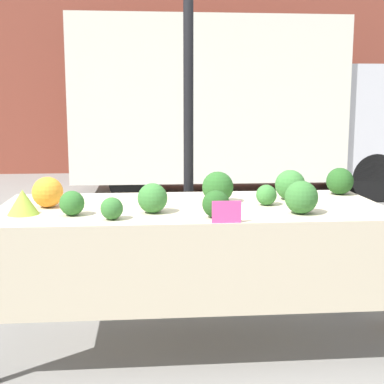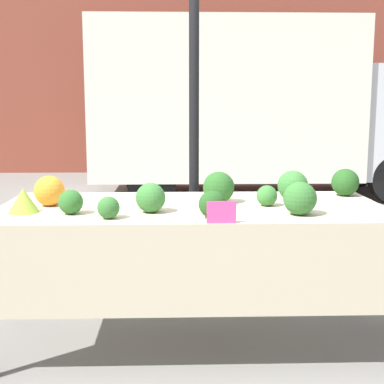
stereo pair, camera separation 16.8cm
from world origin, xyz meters
name	(u,v)px [view 1 (the left image)]	position (x,y,z in m)	size (l,w,h in m)	color
ground_plane	(192,339)	(0.00, 0.00, 0.00)	(40.00, 40.00, 0.00)	gray
building_facade	(158,58)	(0.00, 8.36, 2.36)	(16.00, 0.60, 4.71)	brown
tent_pole	(188,143)	(0.04, 0.70, 1.14)	(0.07, 0.07, 2.28)	black
parked_truck	(231,106)	(1.05, 5.23, 1.39)	(5.04, 2.00, 2.60)	silver
market_table	(193,223)	(0.00, -0.07, 0.74)	(2.23, 0.98, 0.83)	beige
orange_cauliflower	(48,192)	(-0.83, 0.02, 0.91)	(0.18, 0.18, 0.18)	orange
romanesco_head	(23,202)	(-0.92, -0.17, 0.89)	(0.17, 0.17, 0.13)	#93B238
broccoli_head_0	(340,181)	(1.00, 0.30, 0.91)	(0.18, 0.18, 0.18)	#23511E
broccoli_head_1	(266,195)	(0.43, -0.03, 0.89)	(0.12, 0.12, 0.12)	#387533
broccoli_head_2	(301,197)	(0.57, -0.28, 0.92)	(0.18, 0.18, 0.18)	#336B2D
broccoli_head_3	(290,185)	(0.62, 0.14, 0.92)	(0.19, 0.19, 0.19)	#387533
broccoli_head_4	(112,208)	(-0.44, -0.35, 0.88)	(0.12, 0.12, 0.12)	#336B2D
broccoli_head_5	(216,204)	(0.10, -0.34, 0.90)	(0.14, 0.14, 0.14)	#23511E
broccoli_head_6	(218,187)	(0.16, 0.08, 0.92)	(0.19, 0.19, 0.19)	#285B23
broccoli_head_7	(153,198)	(-0.23, -0.19, 0.91)	(0.16, 0.16, 0.16)	#387533
broccoli_head_8	(72,203)	(-0.66, -0.23, 0.89)	(0.13, 0.13, 0.13)	#2D6628
price_sign	(227,212)	(0.13, -0.48, 0.88)	(0.15, 0.01, 0.11)	#EF4793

